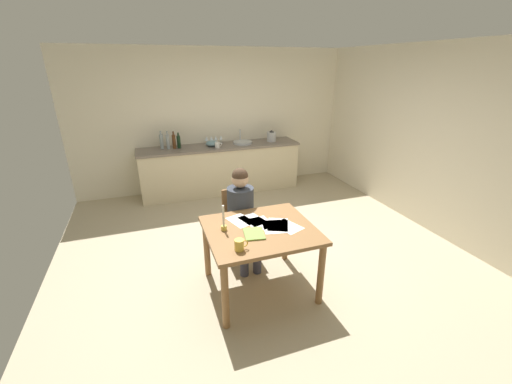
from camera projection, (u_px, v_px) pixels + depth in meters
ground_plane at (261, 250)px, 4.27m from camera, size 5.20×5.20×0.04m
wall_back at (215, 121)px, 6.04m from camera, size 5.20×0.12×2.60m
wall_right at (431, 139)px, 4.57m from camera, size 0.12×5.20×2.60m
kitchen_counter at (221, 168)px, 6.05m from camera, size 2.98×0.64×0.90m
dining_table at (260, 238)px, 3.29m from camera, size 1.11×0.98×0.74m
chair_at_table at (239, 220)px, 3.98m from camera, size 0.40×0.40×0.87m
person_seated at (242, 211)px, 3.78m from camera, size 0.32×0.59×1.19m
coffee_mug at (240, 245)px, 2.85m from camera, size 0.13×0.09×0.11m
candlestick at (224, 223)px, 3.19m from camera, size 0.06×0.06×0.27m
book_magazine at (254, 234)px, 3.13m from camera, size 0.23×0.27×0.02m
paper_letter at (273, 227)px, 3.28m from camera, size 0.26×0.33×0.00m
paper_bill at (287, 226)px, 3.29m from camera, size 0.31×0.35×0.00m
paper_envelope at (261, 223)px, 3.36m from camera, size 0.24×0.31×0.00m
paper_receipt at (278, 225)px, 3.32m from camera, size 0.31×0.36×0.00m
paper_notice at (253, 220)px, 3.42m from camera, size 0.29×0.34×0.00m
paper_flyer at (241, 221)px, 3.41m from camera, size 0.29×0.35×0.00m
sink_unit at (243, 142)px, 6.01m from camera, size 0.36×0.36×0.24m
bottle_oil at (162, 141)px, 5.59m from camera, size 0.06×0.06×0.32m
bottle_vinegar at (168, 142)px, 5.59m from camera, size 0.06×0.06×0.32m
bottle_wine_red at (174, 141)px, 5.62m from camera, size 0.06×0.06×0.30m
bottle_sauce at (179, 142)px, 5.66m from camera, size 0.07×0.07×0.27m
mixing_bowl at (212, 143)px, 5.80m from camera, size 0.23×0.23×0.10m
stovetop_kettle at (271, 136)px, 6.16m from camera, size 0.18×0.18×0.22m
wine_glass_near_sink at (221, 138)px, 5.99m from camera, size 0.07×0.07×0.15m
wine_glass_by_kettle at (216, 138)px, 5.96m from camera, size 0.07×0.07×0.15m
wine_glass_back_left at (211, 138)px, 5.93m from camera, size 0.07×0.07×0.15m
wine_glass_back_right at (207, 139)px, 5.90m from camera, size 0.07×0.07×0.15m
teacup_on_counter at (217, 145)px, 5.71m from camera, size 0.13×0.09×0.10m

